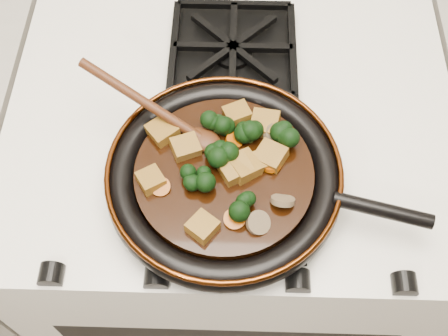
{
  "coord_description": "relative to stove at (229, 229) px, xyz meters",
  "views": [
    {
      "loc": [
        0.0,
        1.15,
        1.67
      ],
      "look_at": [
        -0.01,
        1.56,
        0.97
      ],
      "focal_mm": 45.0,
      "sensor_mm": 36.0,
      "label": 1
    }
  ],
  "objects": [
    {
      "name": "burner_grate_back",
      "position": [
        0.0,
        0.14,
        0.46
      ],
      "size": [
        0.23,
        0.23,
        0.03
      ],
      "primitive_type": null,
      "color": "black",
      "rests_on": "stove"
    },
    {
      "name": "tofu_cube_3",
      "position": [
        -0.07,
        -0.1,
        0.52
      ],
      "size": [
        0.05,
        0.05,
        0.03
      ],
      "primitive_type": "cube",
      "rotation": [
        0.06,
        0.07,
        0.41
      ],
      "color": "brown",
      "rests_on": "braising_sauce"
    },
    {
      "name": "tofu_cube_0",
      "position": [
        0.01,
        -0.04,
        0.52
      ],
      "size": [
        0.05,
        0.05,
        0.03
      ],
      "primitive_type": "cube",
      "rotation": [
        -0.07,
        0.12,
        1.97
      ],
      "color": "brown",
      "rests_on": "braising_sauce"
    },
    {
      "name": "tofu_cube_1",
      "position": [
        0.05,
        -0.05,
        0.52
      ],
      "size": [
        0.05,
        0.05,
        0.03
      ],
      "primitive_type": "cube",
      "rotation": [
        -0.04,
        0.09,
        2.94
      ],
      "color": "brown",
      "rests_on": "braising_sauce"
    },
    {
      "name": "mushroom_slice_0",
      "position": [
        0.04,
        -0.22,
        0.52
      ],
      "size": [
        0.05,
        0.05,
        0.02
      ],
      "primitive_type": "cylinder",
      "rotation": [
        0.49,
        0.0,
        0.93
      ],
      "color": "brown",
      "rests_on": "braising_sauce"
    },
    {
      "name": "tofu_cube_7",
      "position": [
        -0.04,
        -0.23,
        0.52
      ],
      "size": [
        0.05,
        0.05,
        0.02
      ],
      "primitive_type": "cube",
      "rotation": [
        -0.04,
        0.07,
        0.91
      ],
      "color": "brown",
      "rests_on": "braising_sauce"
    },
    {
      "name": "burner_grate_front",
      "position": [
        0.0,
        -0.14,
        0.46
      ],
      "size": [
        0.23,
        0.23,
        0.03
      ],
      "primitive_type": null,
      "color": "black",
      "rests_on": "stove"
    },
    {
      "name": "broccoli_floret_4",
      "position": [
        0.08,
        -0.07,
        0.52
      ],
      "size": [
        0.07,
        0.08,
        0.07
      ],
      "primitive_type": null,
      "rotation": [
        0.04,
        -0.13,
        1.32
      ],
      "color": "black",
      "rests_on": "braising_sauce"
    },
    {
      "name": "tofu_cube_9",
      "position": [
        0.02,
        -0.13,
        0.52
      ],
      "size": [
        0.06,
        0.06,
        0.03
      ],
      "primitive_type": "cube",
      "rotation": [
        0.11,
        0.04,
        2.14
      ],
      "color": "brown",
      "rests_on": "braising_sauce"
    },
    {
      "name": "broccoli_floret_2",
      "position": [
        0.03,
        -0.08,
        0.52
      ],
      "size": [
        0.08,
        0.08,
        0.06
      ],
      "primitive_type": null,
      "rotation": [
        0.05,
        -0.08,
        1.27
      ],
      "color": "black",
      "rests_on": "braising_sauce"
    },
    {
      "name": "broccoli_floret_1",
      "position": [
        -0.05,
        -0.15,
        0.52
      ],
      "size": [
        0.08,
        0.09,
        0.07
      ],
      "primitive_type": null,
      "rotation": [
        0.19,
        -0.18,
        1.16
      ],
      "color": "black",
      "rests_on": "braising_sauce"
    },
    {
      "name": "mushroom_slice_2",
      "position": [
        0.07,
        -0.07,
        0.52
      ],
      "size": [
        0.05,
        0.05,
        0.03
      ],
      "primitive_type": "cylinder",
      "rotation": [
        0.75,
        0.0,
        0.94
      ],
      "color": "brown",
      "rests_on": "braising_sauce"
    },
    {
      "name": "mushroom_slice_1",
      "position": [
        0.08,
        -0.18,
        0.52
      ],
      "size": [
        0.04,
        0.03,
        0.03
      ],
      "primitive_type": "cylinder",
      "rotation": [
        0.72,
        0.0,
        3.04
      ],
      "color": "brown",
      "rests_on": "braising_sauce"
    },
    {
      "name": "broccoli_floret_0",
      "position": [
        -0.02,
        -0.06,
        0.52
      ],
      "size": [
        0.07,
        0.07,
        0.06
      ],
      "primitive_type": null,
      "rotation": [
        -0.06,
        -0.16,
        0.15
      ],
      "color": "black",
      "rests_on": "braising_sauce"
    },
    {
      "name": "wooden_spoon",
      "position": [
        -0.09,
        -0.06,
        0.53
      ],
      "size": [
        0.14,
        0.09,
        0.22
      ],
      "rotation": [
        0.0,
        0.0,
        2.69
      ],
      "color": "#43200E",
      "rests_on": "braising_sauce"
    },
    {
      "name": "carrot_coin_2",
      "position": [
        0.01,
        -0.21,
        0.51
      ],
      "size": [
        0.03,
        0.03,
        0.01
      ],
      "primitive_type": "cylinder",
      "rotation": [
        0.2,
        -0.0,
        0.0
      ],
      "color": "#A74404",
      "rests_on": "braising_sauce"
    },
    {
      "name": "carrot_coin_0",
      "position": [
        0.01,
        -0.08,
        0.51
      ],
      "size": [
        0.03,
        0.03,
        0.01
      ],
      "primitive_type": "cylinder",
      "rotation": [
        -0.0,
        0.3,
        0.0
      ],
      "color": "#A74404",
      "rests_on": "braising_sauce"
    },
    {
      "name": "carrot_coin_3",
      "position": [
        0.06,
        -0.12,
        0.51
      ],
      "size": [
        0.03,
        0.03,
        0.02
      ],
      "primitive_type": "cylinder",
      "rotation": [
        -0.29,
        -0.14,
        0.0
      ],
      "color": "#A74404",
      "rests_on": "braising_sauce"
    },
    {
      "name": "tofu_cube_5",
      "position": [
        -0.11,
        -0.16,
        0.52
      ],
      "size": [
        0.05,
        0.05,
        0.02
      ],
      "primitive_type": "cube",
      "rotation": [
        0.04,
        0.08,
        2.13
      ],
      "color": "brown",
      "rests_on": "braising_sauce"
    },
    {
      "name": "stove",
      "position": [
        0.0,
        0.0,
        0.0
      ],
      "size": [
        0.76,
        0.6,
        0.9
      ],
      "primitive_type": "cube",
      "color": "white",
      "rests_on": "ground"
    },
    {
      "name": "skillet",
      "position": [
        -0.01,
        -0.14,
        0.49
      ],
      "size": [
        0.47,
        0.35,
        0.05
      ],
      "rotation": [
        0.0,
        0.0,
        -0.24
      ],
      "color": "black",
      "rests_on": "burner_grate_front"
    },
    {
      "name": "broccoli_floret_5",
      "position": [
        0.02,
        -0.2,
        0.52
      ],
      "size": [
        0.08,
        0.09,
        0.07
      ],
      "primitive_type": null,
      "rotation": [
        -0.23,
        -0.13,
        2.58
      ],
      "color": "black",
      "rests_on": "braising_sauce"
    },
    {
      "name": "broccoli_floret_3",
      "position": [
        -0.01,
        -0.11,
        0.52
      ],
      "size": [
        0.09,
        0.09,
        0.06
      ],
      "primitive_type": null,
      "rotation": [
        0.03,
        0.14,
        0.77
      ],
      "color": "black",
      "rests_on": "braising_sauce"
    },
    {
      "name": "tofu_cube_8",
      "position": [
        -0.1,
        -0.07,
        0.52
      ],
      "size": [
        0.06,
        0.06,
        0.03
      ],
      "primitive_type": "cube",
      "rotation": [
        -0.06,
        -0.06,
        0.68
      ],
      "color": "brown",
      "rests_on": "braising_sauce"
    },
    {
      "name": "tofu_cube_4",
      "position": [
        0.03,
        -0.13,
        0.52
      ],
      "size": [
        0.05,
        0.04,
        0.02
      ],
      "primitive_type": "cube",
      "rotation": [
        0.08,
        0.06,
        0.52
      ],
      "color": "brown",
      "rests_on": "braising_sauce"
    },
    {
      "name": "tofu_cube_2",
      "position": [
        0.01,
        -0.14,
        0.52
      ],
      "size": [
        0.06,
        0.05,
        0.02
      ],
      "primitive_type": "cube",
      "rotation": [
        0.01,
        -0.0,
        0.52
      ],
      "color": "brown",
      "rests_on": "braising_sauce"
    },
    {
      "name": "carrot_coin_1",
      "position": [
        -0.1,
        -0.16,
        0.51
      ],
      "size": [
        0.03,
        0.03,
        0.02
      ],
      "primitive_type": "cylinder",
      "rotation": [
        0.35,
        0.02,
        0.0
      ],
      "color": "#A74404",
      "rests_on": "braising_sauce"
    },
    {
      "name": "braising_sauce",
      "position": [
        -0.01,
        -0.13,
        0.5
      ],
      "size": [
        0.26,
        0.26,
        0.02
      ],
      "primitive_type": "cylinder",
      "color": "black",
      "rests_on": "skillet"
    },
    {
      "name": "tofu_cube_6",
      "position": [
        0.06,
        -0.11,
        0.52
      ],
      "size": [
        0.06,
        0.05,
        0.03
      ],
      "primitive_type": "cube",
      "rotation": [
        -0.09,
        -0.08,
        1.05
      ],
      "color": "brown",
      "rests_on": "braising_sauce"
    }
  ]
}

